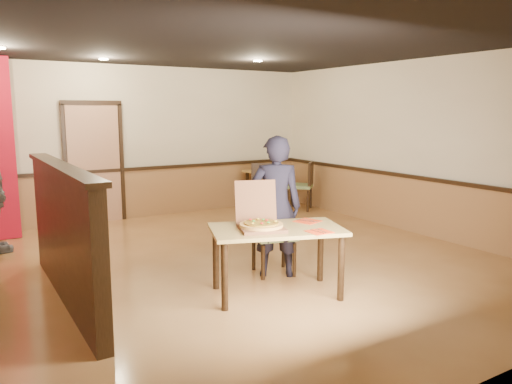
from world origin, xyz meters
TOP-DOWN VIEW (x-y plane):
  - floor at (0.00, 0.00)m, footprint 7.00×7.00m
  - ceiling at (0.00, 0.00)m, footprint 7.00×7.00m
  - wall_back at (0.00, 3.50)m, footprint 7.00×0.00m
  - wall_right at (3.50, 0.00)m, footprint 0.00×7.00m
  - wainscot_back at (0.00, 3.47)m, footprint 7.00×0.04m
  - chair_rail_back at (0.00, 3.45)m, footprint 7.00×0.06m
  - wainscot_right at (3.47, 0.00)m, footprint 0.04×7.00m
  - chair_rail_right at (3.45, 0.00)m, footprint 0.06×7.00m
  - back_door at (-0.80, 3.46)m, footprint 0.90×0.06m
  - booth_partition at (-2.00, -0.20)m, footprint 0.20×3.10m
  - spot_b at (-0.80, 2.50)m, footprint 0.14×0.14m
  - spot_c at (1.40, 1.50)m, footprint 0.14×0.14m
  - main_table at (-0.03, -1.21)m, footprint 1.58×1.21m
  - diner_chair at (0.36, -0.53)m, footprint 0.58×0.58m
  - side_chair_left at (2.08, 2.43)m, footprint 0.66×0.66m
  - side_chair_right at (3.06, 2.45)m, footprint 0.68×0.68m
  - side_table at (2.56, 3.05)m, footprint 0.84×0.84m
  - diner at (0.32, -0.67)m, footprint 0.74×0.67m
  - pizza_box at (-0.20, -1.16)m, footprint 0.60×0.66m
  - pizza at (-0.21, -1.20)m, footprint 0.59×0.59m
  - napkin_near at (0.24, -1.60)m, footprint 0.23×0.23m
  - napkin_far at (0.44, -1.14)m, footprint 0.31×0.31m
  - condiment at (2.57, 3.00)m, footprint 0.06×0.06m

SIDE VIEW (x-z plane):
  - floor at x=0.00m, z-range 0.00..0.00m
  - wainscot_back at x=0.00m, z-range 0.00..0.90m
  - wainscot_right at x=3.47m, z-range 0.00..0.90m
  - diner_chair at x=0.36m, z-range 0.04..1.01m
  - side_chair_right at x=3.06m, z-range 0.05..1.02m
  - side_chair_left at x=2.08m, z-range 0.05..1.06m
  - side_table at x=2.56m, z-range 0.21..0.98m
  - main_table at x=-0.03m, z-range 0.26..1.01m
  - booth_partition at x=-2.00m, z-range 0.01..1.46m
  - napkin_near at x=0.24m, z-range 0.74..0.76m
  - napkin_far at x=0.44m, z-range 0.74..0.76m
  - pizza at x=-0.21m, z-range 0.78..0.81m
  - pizza_box at x=-0.20m, z-range 0.57..1.05m
  - condiment at x=2.57m, z-range 0.77..0.91m
  - diner at x=0.32m, z-range 0.00..1.70m
  - chair_rail_back at x=0.00m, z-range 0.89..0.95m
  - chair_rail_right at x=3.45m, z-range 0.89..0.95m
  - back_door at x=-0.80m, z-range 0.00..2.10m
  - wall_back at x=0.00m, z-range -2.10..4.90m
  - wall_right at x=3.50m, z-range -2.10..4.90m
  - spot_b at x=-0.80m, z-range 2.77..2.79m
  - spot_c at x=1.40m, z-range 2.77..2.79m
  - ceiling at x=0.00m, z-range 2.80..2.80m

